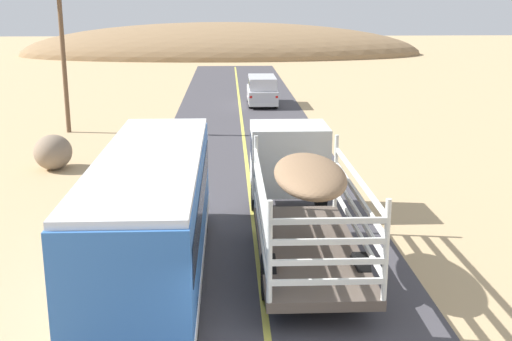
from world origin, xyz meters
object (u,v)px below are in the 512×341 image
livestock_truck (296,176)px  bus (152,212)px  boulder_near_shoulder (53,152)px  car_far (262,89)px  power_pole_mid (63,53)px

livestock_truck → bus: bus is taller
bus → boulder_near_shoulder: 12.48m
bus → boulder_near_shoulder: bearing=115.8°
livestock_truck → boulder_near_shoulder: livestock_truck is taller
car_far → boulder_near_shoulder: size_ratio=2.54×
car_far → power_pole_mid: (-10.85, -8.69, 3.10)m
bus → boulder_near_shoulder: bus is taller
power_pole_mid → boulder_near_shoulder: power_pole_mid is taller
bus → power_pole_mid: (-6.64, 19.06, 2.44)m
bus → car_far: 28.07m
livestock_truck → boulder_near_shoulder: (-9.33, 8.05, -1.07)m
bus → car_far: bus is taller
livestock_truck → power_pole_mid: (-10.56, 15.91, 2.40)m
livestock_truck → bus: (-3.92, -3.15, -0.04)m
car_far → boulder_near_shoulder: 19.15m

